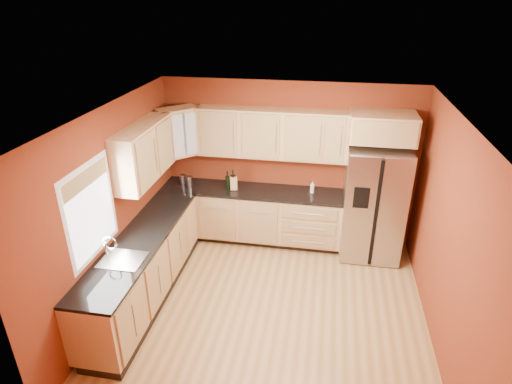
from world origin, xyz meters
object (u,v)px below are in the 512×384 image
wine_bottle_a (228,181)px  canister_left (183,180)px  refrigerator (373,203)px  soap_dispenser (312,187)px  knife_block (234,183)px

wine_bottle_a → canister_left: bearing=175.0°
refrigerator → wine_bottle_a: size_ratio=5.70×
refrigerator → canister_left: size_ratio=10.35×
canister_left → wine_bottle_a: bearing=-5.0°
refrigerator → soap_dispenser: bearing=172.4°
refrigerator → wine_bottle_a: refrigerator is taller
knife_block → soap_dispenser: (1.24, 0.09, -0.02)m
refrigerator → canister_left: (-3.04, 0.08, 0.12)m
canister_left → wine_bottle_a: 0.77m
canister_left → knife_block: knife_block is taller
refrigerator → knife_block: size_ratio=8.26×
refrigerator → canister_left: 3.04m
wine_bottle_a → knife_block: 0.11m
refrigerator → soap_dispenser: refrigerator is taller
canister_left → soap_dispenser: soap_dispenser is taller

